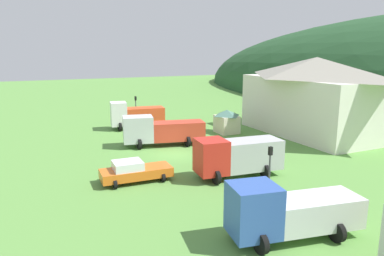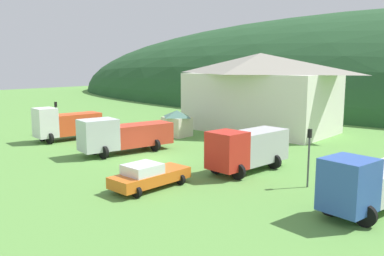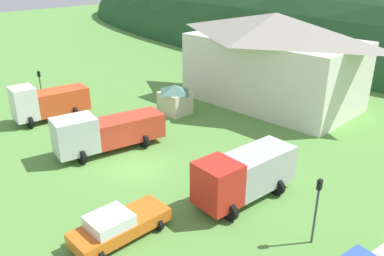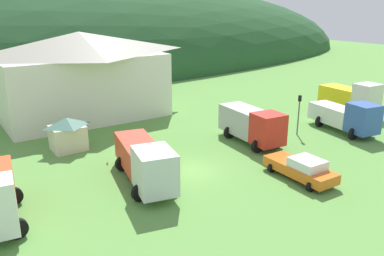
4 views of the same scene
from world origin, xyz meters
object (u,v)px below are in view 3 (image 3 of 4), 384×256
Objects in this scene: depot_building at (273,58)px; traffic_cone_near_pickup at (146,131)px; crane_truck_red at (243,174)px; tow_truck_silver at (104,131)px; traffic_light_east at (317,204)px; play_shed_cream at (175,99)px; traffic_light_west at (40,85)px; service_pickup_orange at (118,225)px; heavy_rig_white at (47,102)px.

depot_building reaches higher than traffic_cone_near_pickup.
crane_truck_red is 14.22× the size of traffic_cone_near_pickup.
traffic_light_east is (16.67, 1.45, 0.66)m from tow_truck_silver.
play_shed_cream is 0.79× the size of traffic_light_west.
service_pickup_orange is 10.21m from traffic_light_east.
traffic_light_west is at bearing -179.76° from traffic_light_east.
heavy_rig_white is (-11.65, -18.41, -2.90)m from depot_building.
play_shed_cream is 0.42× the size of heavy_rig_white.
traffic_cone_near_pickup is at bearing -156.74° from tow_truck_silver.
service_pickup_orange is at bearing -52.04° from play_shed_cream.
depot_building is 2.04× the size of tow_truck_silver.
heavy_rig_white reaches higher than crane_truck_red.
traffic_light_east is (7.40, 6.88, 1.50)m from service_pickup_orange.
depot_building is 10.71m from play_shed_cream.
depot_building is 18.88m from tow_truck_silver.
tow_truck_silver is 16.75m from traffic_light_east.
play_shed_cream is 0.76× the size of traffic_light_east.
heavy_rig_white is 20.94m from crane_truck_red.
play_shed_cream is 9.66m from tow_truck_silver.
traffic_cone_near_pickup is (-12.45, 2.50, -1.75)m from crane_truck_red.
crane_truck_red is 12.82m from traffic_cone_near_pickup.
traffic_light_east reaches higher than heavy_rig_white.
service_pickup_orange is (9.27, -5.43, -0.84)m from tow_truck_silver.
traffic_light_east is 7.58× the size of traffic_cone_near_pickup.
heavy_rig_white is at bearing -78.07° from tow_truck_silver.
tow_truck_silver is at bearing -97.30° from depot_building.
play_shed_cream is at bearing 106.41° from traffic_cone_near_pickup.
play_shed_cream is 0.33× the size of tow_truck_silver.
tow_truck_silver is 2.38× the size of traffic_light_west.
play_shed_cream is 0.53× the size of service_pickup_orange.
tow_truck_silver is 10.78m from service_pickup_orange.
tow_truck_silver is 5.00m from traffic_cone_near_pickup.
play_shed_cream is at bearing -112.15° from crane_truck_red.
depot_building is 18.99m from crane_truck_red.
traffic_light_west is at bearing -143.19° from play_shed_cream.
depot_building is 21.98m from heavy_rig_white.
traffic_light_west is 7.35× the size of traffic_cone_near_pickup.
heavy_rig_white is 1.27× the size of service_pickup_orange.
tow_truck_silver is 17.48× the size of traffic_cone_near_pickup.
tow_truck_silver is (-2.37, -18.49, -2.97)m from depot_building.
traffic_light_west is at bearing -100.03° from heavy_rig_white.
depot_building is at bearing -145.17° from crane_truck_red.
heavy_rig_white is 0.80× the size of tow_truck_silver.
traffic_light_west reaches higher than heavy_rig_white.
traffic_light_east reaches higher than play_shed_cream.
traffic_light_west is 0.97× the size of traffic_light_east.
crane_truck_red is at bearing 172.41° from traffic_light_east.
heavy_rig_white is at bearing -151.56° from traffic_cone_near_pickup.
traffic_light_east is (5.11, -0.68, 0.58)m from crane_truck_red.
service_pickup_orange is at bearing -16.85° from traffic_light_west.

